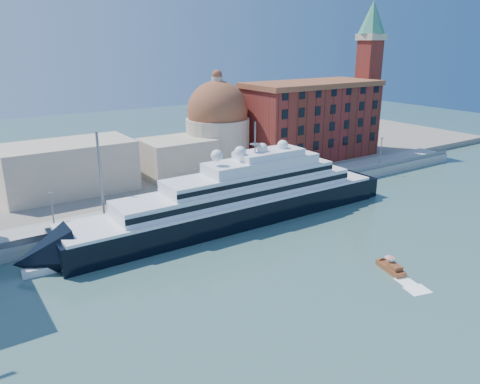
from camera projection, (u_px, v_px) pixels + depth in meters
ground at (286, 269)px, 79.21m from camera, size 400.00×400.00×0.00m
quay at (191, 206)px, 105.64m from camera, size 180.00×10.00×2.50m
land at (125, 168)px, 138.06m from camera, size 260.00×72.00×2.00m
quay_fence at (200, 204)px, 101.52m from camera, size 180.00×0.10×1.20m
superyacht at (224, 206)px, 97.09m from camera, size 82.18×11.39×24.56m
service_barge at (57, 264)px, 79.49m from camera, size 11.13×4.50×2.45m
water_taxi at (391, 268)px, 78.38m from camera, size 3.36×6.14×2.77m
warehouse at (311, 120)px, 143.61m from camera, size 43.00×19.00×23.25m
campanile at (369, 67)px, 151.74m from camera, size 8.40×8.40×47.00m
church at (169, 143)px, 124.76m from camera, size 66.00×18.00×25.50m
lamp_posts at (138, 181)px, 94.89m from camera, size 120.80×2.40×18.00m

